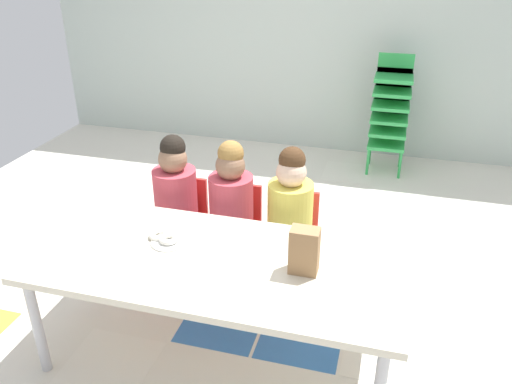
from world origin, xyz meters
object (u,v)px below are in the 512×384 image
seated_child_middle_seat (232,200)px  paper_plate_near_edge (169,242)px  seated_child_near_camera (176,193)px  kid_chair_green_stack (390,109)px  seated_child_far_right (290,208)px  paper_bag_brown (304,251)px  donut_powdered_on_plate (169,239)px  donut_powdered_loose (159,235)px  craft_table (217,267)px

seated_child_middle_seat → paper_plate_near_edge: seated_child_middle_seat is taller
seated_child_near_camera → paper_plate_near_edge: (0.21, -0.56, 0.03)m
seated_child_middle_seat → kid_chair_green_stack: 2.16m
seated_child_far_right → paper_bag_brown: 0.66m
paper_plate_near_edge → donut_powdered_on_plate: donut_powdered_on_plate is taller
seated_child_near_camera → donut_powdered_on_plate: seated_child_near_camera is taller
seated_child_middle_seat → donut_powdered_on_plate: 0.58m
donut_powdered_on_plate → donut_powdered_loose: (-0.07, 0.03, -0.01)m
craft_table → donut_powdered_loose: bearing=163.1°
seated_child_far_right → donut_powdered_on_plate: bearing=-131.6°
seated_child_middle_seat → donut_powdered_on_plate: (-0.15, -0.56, 0.05)m
seated_child_far_right → kid_chair_green_stack: size_ratio=0.88×
seated_child_near_camera → kid_chair_green_stack: bearing=59.5°
seated_child_near_camera → donut_powdered_loose: (0.14, -0.53, 0.04)m
donut_powdered_loose → seated_child_far_right: bearing=43.1°
seated_child_middle_seat → kid_chair_green_stack: size_ratio=0.88×
craft_table → donut_powdered_loose: donut_powdered_loose is taller
seated_child_far_right → donut_powdered_loose: (-0.57, -0.53, 0.04)m
kid_chair_green_stack → paper_bag_brown: (-0.28, -2.62, 0.11)m
kid_chair_green_stack → paper_plate_near_edge: kid_chair_green_stack is taller
seated_child_middle_seat → seated_child_far_right: same height
paper_plate_near_edge → kid_chair_green_stack: bearing=69.2°
craft_table → kid_chair_green_stack: 2.72m
seated_child_near_camera → kid_chair_green_stack: size_ratio=0.88×
seated_child_middle_seat → donut_powdered_loose: bearing=-111.9°
seated_child_near_camera → donut_powdered_on_plate: size_ratio=9.10×
paper_bag_brown → donut_powdered_loose: paper_bag_brown is taller
kid_chair_green_stack → donut_powdered_on_plate: size_ratio=10.32×
craft_table → seated_child_far_right: seated_child_far_right is taller
craft_table → paper_bag_brown: size_ratio=8.01×
craft_table → seated_child_middle_seat: (-0.13, 0.63, 0.02)m
seated_child_far_right → donut_powdered_loose: bearing=-136.9°
seated_child_middle_seat → paper_plate_near_edge: size_ratio=5.10×
paper_bag_brown → paper_plate_near_edge: bearing=174.9°
craft_table → paper_plate_near_edge: (-0.28, 0.07, 0.05)m
seated_child_near_camera → paper_plate_near_edge: 0.60m
craft_table → seated_child_far_right: 0.67m
craft_table → paper_plate_near_edge: 0.29m
donut_powdered_on_plate → paper_bag_brown: bearing=-5.1°
seated_child_middle_seat → seated_child_near_camera: bearing=180.0°
craft_table → paper_plate_near_edge: paper_plate_near_edge is taller
seated_child_middle_seat → craft_table: bearing=-78.2°
donut_powdered_loose → seated_child_middle_seat: bearing=68.1°
paper_plate_near_edge → seated_child_middle_seat: bearing=75.4°
seated_child_near_camera → seated_child_far_right: size_ratio=1.00×
seated_child_far_right → donut_powdered_loose: seated_child_far_right is taller
seated_child_near_camera → seated_child_middle_seat: 0.35m
paper_bag_brown → kid_chair_green_stack: bearing=83.9°
craft_table → seated_child_middle_seat: size_ratio=1.92×
seated_child_near_camera → seated_child_middle_seat: same height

